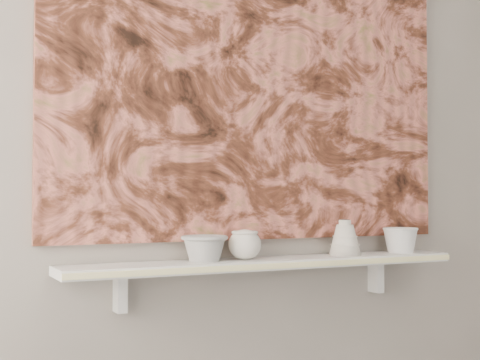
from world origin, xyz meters
TOP-DOWN VIEW (x-y plane):
  - wall_back at (0.00, 1.60)m, footprint 3.60×0.00m
  - shelf at (0.00, 1.51)m, footprint 1.40×0.18m
  - shelf_stripe at (0.00, 1.41)m, footprint 1.40×0.01m
  - bracket_left at (-0.49, 1.57)m, footprint 0.03×0.06m
  - bracket_right at (0.49, 1.57)m, footprint 0.03×0.06m
  - painting at (0.00, 1.59)m, footprint 1.50×0.02m
  - house_motif at (0.45, 1.57)m, footprint 0.09×0.00m
  - bowl_grey at (-0.24, 1.51)m, footprint 0.17×0.17m
  - cup_cream at (-0.09, 1.51)m, footprint 0.13×0.13m
  - bell_vessel at (0.30, 1.51)m, footprint 0.14×0.14m
  - bowl_white at (0.55, 1.51)m, footprint 0.15×0.15m

SIDE VIEW (x-z plane):
  - bracket_left at x=-0.49m, z-range 0.78..0.90m
  - bracket_right at x=0.49m, z-range 0.78..0.90m
  - shelf at x=0.00m, z-range 0.90..0.93m
  - shelf_stripe at x=0.00m, z-range 0.91..0.92m
  - bowl_grey at x=-0.24m, z-range 0.93..1.02m
  - bowl_white at x=0.55m, z-range 0.93..1.02m
  - cup_cream at x=-0.09m, z-range 0.93..1.03m
  - bell_vessel at x=0.30m, z-range 0.93..1.05m
  - house_motif at x=0.45m, z-range 1.19..1.27m
  - wall_back at x=0.00m, z-range -0.45..3.15m
  - painting at x=0.00m, z-range 0.99..2.09m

